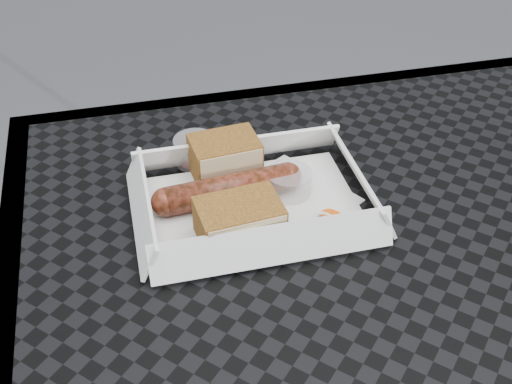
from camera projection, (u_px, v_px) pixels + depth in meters
patio_table at (416, 336)px, 0.65m from camera, size 0.80×0.80×0.74m
food_tray at (254, 207)px, 0.69m from camera, size 0.22×0.15×0.00m
bratwurst at (228, 189)px, 0.68m from camera, size 0.17×0.04×0.03m
bread_near at (225, 157)px, 0.72m from camera, size 0.08×0.06×0.05m
bread_far at (239, 221)px, 0.63m from camera, size 0.09×0.06×0.04m
veg_garnish at (325, 226)px, 0.66m from camera, size 0.03×0.03×0.00m
napkin at (287, 200)px, 0.70m from camera, size 0.17×0.17×0.00m
condiment_cup_sauce at (195, 150)px, 0.75m from camera, size 0.05×0.05×0.03m
condiment_cup_empty at (289, 183)px, 0.70m from camera, size 0.05×0.05×0.03m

